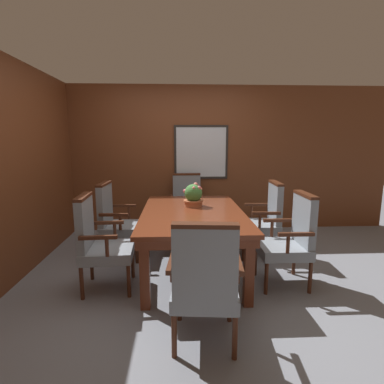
{
  "coord_description": "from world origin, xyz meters",
  "views": [
    {
      "loc": [
        -0.09,
        -3.34,
        1.56
      ],
      "look_at": [
        0.09,
        0.24,
        0.93
      ],
      "focal_mm": 28.0,
      "sensor_mm": 36.0,
      "label": 1
    }
  ],
  "objects_px": {
    "chair_left_near": "(99,241)",
    "chair_head_near": "(205,281)",
    "potted_plant": "(193,196)",
    "dining_table": "(193,218)",
    "chair_left_far": "(116,219)",
    "chair_right_far": "(265,217)",
    "chair_head_far": "(187,203)",
    "chair_right_near": "(291,238)"
  },
  "relations": [
    {
      "from": "chair_left_near",
      "to": "chair_head_near",
      "type": "relative_size",
      "value": 1.0
    },
    {
      "from": "chair_head_near",
      "to": "potted_plant",
      "type": "bearing_deg",
      "value": -84.84
    },
    {
      "from": "dining_table",
      "to": "chair_left_far",
      "type": "height_order",
      "value": "chair_left_far"
    },
    {
      "from": "chair_right_far",
      "to": "potted_plant",
      "type": "bearing_deg",
      "value": -77.05
    },
    {
      "from": "dining_table",
      "to": "chair_head_far",
      "type": "distance_m",
      "value": 1.37
    },
    {
      "from": "chair_left_near",
      "to": "chair_head_near",
      "type": "distance_m",
      "value": 1.39
    },
    {
      "from": "chair_right_near",
      "to": "potted_plant",
      "type": "bearing_deg",
      "value": -123.38
    },
    {
      "from": "dining_table",
      "to": "chair_right_near",
      "type": "bearing_deg",
      "value": -22.04
    },
    {
      "from": "chair_head_near",
      "to": "chair_left_far",
      "type": "bearing_deg",
      "value": -55.46
    },
    {
      "from": "dining_table",
      "to": "chair_right_far",
      "type": "distance_m",
      "value": 1.09
    },
    {
      "from": "chair_left_far",
      "to": "chair_left_near",
      "type": "distance_m",
      "value": 0.87
    },
    {
      "from": "chair_left_far",
      "to": "chair_right_near",
      "type": "relative_size",
      "value": 1.0
    },
    {
      "from": "chair_left_near",
      "to": "potted_plant",
      "type": "relative_size",
      "value": 3.37
    },
    {
      "from": "chair_right_far",
      "to": "chair_head_far",
      "type": "relative_size",
      "value": 1.0
    },
    {
      "from": "chair_right_far",
      "to": "chair_head_near",
      "type": "distance_m",
      "value": 2.05
    },
    {
      "from": "chair_left_far",
      "to": "potted_plant",
      "type": "distance_m",
      "value": 1.1
    },
    {
      "from": "chair_left_near",
      "to": "chair_right_far",
      "type": "bearing_deg",
      "value": -70.09
    },
    {
      "from": "chair_right_far",
      "to": "chair_right_near",
      "type": "xyz_separation_m",
      "value": [
        0.03,
        -0.85,
        0.0
      ]
    },
    {
      "from": "chair_head_far",
      "to": "chair_left_near",
      "type": "relative_size",
      "value": 1.0
    },
    {
      "from": "potted_plant",
      "to": "chair_head_far",
      "type": "bearing_deg",
      "value": 92.04
    },
    {
      "from": "dining_table",
      "to": "chair_right_near",
      "type": "height_order",
      "value": "chair_right_near"
    },
    {
      "from": "chair_head_far",
      "to": "dining_table",
      "type": "bearing_deg",
      "value": -92.29
    },
    {
      "from": "dining_table",
      "to": "chair_head_near",
      "type": "bearing_deg",
      "value": -89.2
    },
    {
      "from": "dining_table",
      "to": "chair_right_far",
      "type": "height_order",
      "value": "chair_right_far"
    },
    {
      "from": "chair_right_near",
      "to": "chair_head_near",
      "type": "height_order",
      "value": "same"
    },
    {
      "from": "potted_plant",
      "to": "chair_left_near",
      "type": "bearing_deg",
      "value": -146.46
    },
    {
      "from": "chair_right_far",
      "to": "chair_head_near",
      "type": "height_order",
      "value": "same"
    },
    {
      "from": "chair_head_near",
      "to": "potted_plant",
      "type": "distance_m",
      "value": 1.66
    },
    {
      "from": "chair_left_far",
      "to": "chair_head_near",
      "type": "distance_m",
      "value": 2.08
    },
    {
      "from": "chair_right_near",
      "to": "potted_plant",
      "type": "relative_size",
      "value": 3.37
    },
    {
      "from": "chair_left_far",
      "to": "chair_head_near",
      "type": "height_order",
      "value": "same"
    },
    {
      "from": "chair_right_near",
      "to": "chair_head_near",
      "type": "xyz_separation_m",
      "value": [
        -1.01,
        -0.95,
        0.0
      ]
    },
    {
      "from": "chair_head_far",
      "to": "chair_left_near",
      "type": "distance_m",
      "value": 2.03
    },
    {
      "from": "dining_table",
      "to": "chair_head_near",
      "type": "xyz_separation_m",
      "value": [
        0.02,
        -1.37,
        -0.12
      ]
    },
    {
      "from": "chair_head_far",
      "to": "chair_left_near",
      "type": "xyz_separation_m",
      "value": [
        -0.98,
        -1.78,
        0.0
      ]
    },
    {
      "from": "chair_right_far",
      "to": "chair_right_near",
      "type": "relative_size",
      "value": 1.0
    },
    {
      "from": "chair_right_far",
      "to": "chair_left_far",
      "type": "height_order",
      "value": "same"
    },
    {
      "from": "chair_right_far",
      "to": "potted_plant",
      "type": "xyz_separation_m",
      "value": [
        -0.97,
        -0.18,
        0.34
      ]
    },
    {
      "from": "chair_left_far",
      "to": "chair_head_far",
      "type": "bearing_deg",
      "value": -44.12
    },
    {
      "from": "dining_table",
      "to": "chair_head_far",
      "type": "relative_size",
      "value": 1.86
    },
    {
      "from": "chair_left_near",
      "to": "potted_plant",
      "type": "height_order",
      "value": "potted_plant"
    },
    {
      "from": "chair_right_far",
      "to": "chair_head_far",
      "type": "distance_m",
      "value": 1.38
    }
  ]
}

